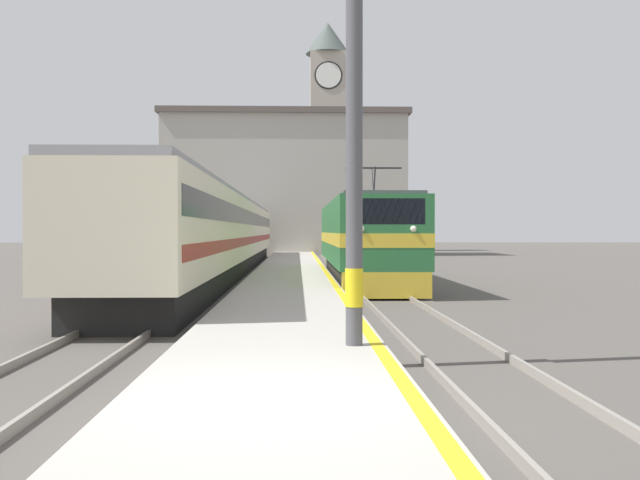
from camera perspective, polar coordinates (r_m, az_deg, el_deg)
ground_plane at (r=38.03m, az=-2.16°, el=-2.55°), size 200.00×200.00×0.00m
platform at (r=33.03m, az=-2.22°, el=-2.72°), size 3.34×140.00×0.38m
rail_track_near at (r=33.15m, az=3.01°, el=-2.98°), size 2.84×140.00×0.16m
rail_track_far at (r=33.24m, az=-8.16°, el=-2.98°), size 2.83×140.00×0.16m
locomotive_train at (r=31.16m, az=3.31°, el=0.01°), size 2.92×16.89×4.45m
passenger_train at (r=38.10m, az=-7.33°, el=0.52°), size 2.92×47.43×3.78m
catenary_mast at (r=11.87m, az=2.91°, el=11.45°), size 2.16×0.28×8.10m
clock_tower at (r=80.64m, az=0.59°, el=8.40°), size 4.68×4.68×24.37m
station_building at (r=67.53m, az=-2.68°, el=4.26°), size 21.65×8.90×12.65m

